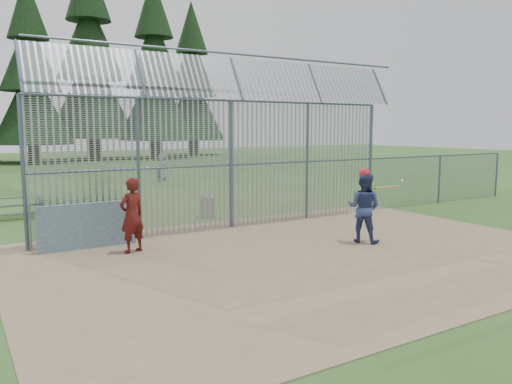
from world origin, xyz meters
TOP-DOWN VIEW (x-y plane):
  - ground at (0.00, 0.00)m, footprint 120.00×120.00m
  - dirt_infield at (0.00, -0.50)m, footprint 14.00×10.00m
  - dugout_wall at (-4.60, 2.90)m, footprint 2.50×0.12m
  - batter at (2.07, -0.31)m, footprint 1.08×1.17m
  - onlooker at (-3.73, 1.90)m, footprint 0.80×0.66m
  - bg_kid_standing at (3.30, 18.20)m, footprint 0.93×0.86m
  - bg_kid_seated at (2.83, 17.53)m, footprint 0.50×0.28m
  - batting_gear at (2.18, -0.33)m, footprint 1.38×0.45m
  - trash_can at (0.07, 5.46)m, footprint 0.56×0.56m
  - backstop_fence at (1.81, 3.43)m, footprint 20.09×0.81m
  - conifer_row at (1.93, 41.51)m, footprint 38.48×12.26m

SIDE VIEW (x-z plane):
  - ground at x=0.00m, z-range 0.00..0.00m
  - dirt_infield at x=0.00m, z-range 0.00..0.02m
  - trash_can at x=0.07m, z-range -0.03..0.79m
  - bg_kid_seated at x=2.83m, z-range 0.00..0.82m
  - dugout_wall at x=-4.60m, z-range 0.02..1.22m
  - bg_kid_standing at x=3.30m, z-range 0.00..1.60m
  - onlooker at x=-3.73m, z-range 0.02..1.92m
  - batter at x=2.07m, z-range 0.02..1.94m
  - batting_gear at x=2.18m, z-range 1.56..2.16m
  - backstop_fence at x=1.81m, z-range -0.29..5.01m
  - conifer_row at x=1.93m, z-range 0.73..20.93m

